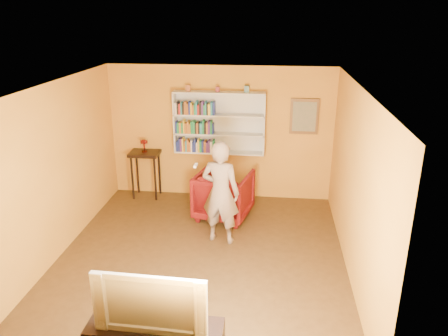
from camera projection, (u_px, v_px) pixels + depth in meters
The scene contains 15 objects.
room_shell at pixel (200, 199), 6.59m from camera, with size 5.30×5.80×2.88m.
bookshelf at pixel (220, 123), 8.64m from camera, with size 1.80×0.29×1.23m.
books_row_lower at pixel (195, 146), 8.75m from camera, with size 0.77×0.19×0.27m.
books_row_middle at pixel (195, 127), 8.62m from camera, with size 0.76×0.19×0.27m.
books_row_upper at pixel (195, 108), 8.48m from camera, with size 0.78×0.19×0.27m.
ornament_left at pixel (188, 88), 8.41m from camera, with size 0.09×0.09×0.12m, color #AB5D31.
ornament_centre at pixel (218, 89), 8.35m from camera, with size 0.07×0.07×0.10m, color maroon.
ornament_right at pixel (247, 89), 8.29m from camera, with size 0.09×0.09×0.13m, color slate.
framed_painting at pixel (304, 116), 8.45m from camera, with size 0.55×0.05×0.70m.
console_table at pixel (145, 160), 8.92m from camera, with size 0.60×0.46×0.98m.
ruby_lustre at pixel (144, 143), 8.80m from camera, with size 0.16×0.16×0.26m.
armchair at pixel (224, 195), 8.16m from camera, with size 0.95×0.98×0.89m, color #4F050B.
person at pixel (221, 193), 7.15m from camera, with size 0.64×0.42×1.76m, color #7E695C.
game_remote at pixel (196, 165), 6.69m from camera, with size 0.04×0.15×0.04m, color white.
television at pixel (153, 298), 4.55m from camera, with size 1.20×0.16×0.69m, color black.
Camera 1 is at (1.05, -5.95, 3.71)m, focal length 35.00 mm.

